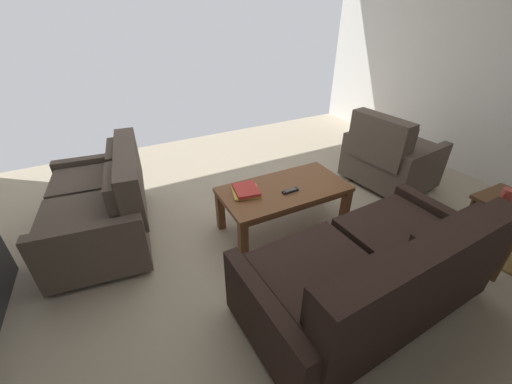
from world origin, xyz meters
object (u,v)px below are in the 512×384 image
(coffee_mug, at_px, (507,195))
(tv_remote, at_px, (290,191))
(end_table, at_px, (507,214))
(book_stack, at_px, (246,191))
(loveseat_near, at_px, (104,204))
(sofa_main, at_px, (374,275))
(coffee_table, at_px, (284,194))
(armchair_side, at_px, (389,156))

(coffee_mug, relative_size, tv_remote, 0.63)
(end_table, height_order, book_stack, end_table)
(loveseat_near, height_order, coffee_mug, loveseat_near)
(book_stack, xyz_separation_m, tv_remote, (-0.36, 0.17, -0.01))
(end_table, xyz_separation_m, tv_remote, (1.32, -1.12, -0.03))
(tv_remote, bearing_deg, sofa_main, 90.81)
(loveseat_near, relative_size, coffee_table, 1.19)
(sofa_main, xyz_separation_m, armchair_side, (-1.51, -1.28, 0.02))
(loveseat_near, distance_m, coffee_mug, 3.34)
(sofa_main, xyz_separation_m, loveseat_near, (1.55, -1.75, 0.00))
(book_stack, bearing_deg, coffee_mug, 142.44)
(sofa_main, xyz_separation_m, tv_remote, (0.01, -1.04, 0.10))
(armchair_side, distance_m, coffee_mug, 1.38)
(tv_remote, bearing_deg, loveseat_near, -24.85)
(sofa_main, relative_size, book_stack, 6.12)
(armchair_side, xyz_separation_m, coffee_mug, (0.25, 1.33, 0.29))
(coffee_mug, distance_m, book_stack, 2.07)
(loveseat_near, distance_m, armchair_side, 3.09)
(armchair_side, distance_m, tv_remote, 1.54)
(coffee_mug, distance_m, tv_remote, 1.68)
(book_stack, bearing_deg, sofa_main, 107.37)
(sofa_main, xyz_separation_m, coffee_mug, (-1.25, 0.04, 0.31))
(armchair_side, height_order, book_stack, armchair_side)
(sofa_main, bearing_deg, end_table, 176.31)
(sofa_main, relative_size, coffee_table, 1.51)
(end_table, xyz_separation_m, book_stack, (1.68, -1.29, -0.01))
(armchair_side, bearing_deg, coffee_table, 5.77)
(coffee_table, height_order, coffee_mug, coffee_mug)
(loveseat_near, xyz_separation_m, armchair_side, (-3.06, 0.47, 0.01))
(coffee_mug, bearing_deg, loveseat_near, -32.64)
(end_table, relative_size, armchair_side, 0.63)
(sofa_main, bearing_deg, tv_remote, -89.19)
(sofa_main, relative_size, coffee_mug, 17.56)
(armchair_side, distance_m, book_stack, 1.89)
(armchair_side, bearing_deg, coffee_mug, 79.18)
(sofa_main, bearing_deg, coffee_table, -88.72)
(book_stack, bearing_deg, tv_remote, 154.94)
(loveseat_near, relative_size, coffee_mug, 13.91)
(book_stack, bearing_deg, end_table, 142.42)
(sofa_main, distance_m, end_table, 1.31)
(coffee_table, bearing_deg, book_stack, -13.25)
(loveseat_near, bearing_deg, tv_remote, 155.15)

